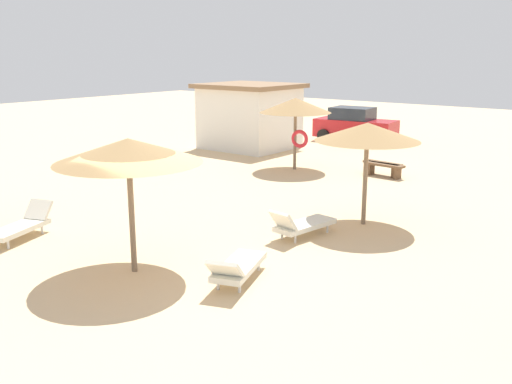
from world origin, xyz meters
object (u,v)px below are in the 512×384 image
lounger_0 (301,224)px  parked_car (355,125)px  lounger_2 (21,226)px  bench_0 (384,168)px  beach_cabana (250,116)px  parasol_4 (296,106)px  lounger_3 (237,267)px  parasol_3 (128,151)px  bench_1 (382,166)px  parasol_0 (367,132)px

lounger_0 → parked_car: bearing=113.9°
lounger_2 → bench_0: (3.87, 12.00, 0.02)m
lounger_0 → bench_0: (-1.49, 7.68, 0.02)m
beach_cabana → lounger_0: bearing=-46.0°
lounger_0 → parasol_4: bearing=125.4°
parked_car → lounger_3: bearing=-68.4°
parasol_3 → lounger_2: 4.47m
lounger_0 → bench_0: 7.83m
bench_1 → beach_cabana: beach_cabana is taller
parasol_4 → lounger_2: 11.37m
lounger_0 → bench_1: size_ratio=1.25×
parasol_4 → beach_cabana: (-4.53, 2.87, -0.92)m
lounger_0 → beach_cabana: (-9.39, 9.71, 1.20)m
lounger_3 → bench_1: bearing=101.5°
parked_car → lounger_2: bearing=-86.8°
lounger_2 → beach_cabana: 14.65m
lounger_0 → lounger_3: bearing=-79.7°
parked_car → bench_0: bearing=-54.1°
lounger_2 → bench_1: size_ratio=1.28×
parasol_0 → lounger_0: bearing=-109.7°
parasol_3 → bench_1: size_ratio=1.94×
bench_1 → lounger_0: bearing=-78.1°
bench_1 → parked_car: (-4.75, 6.59, 0.48)m
lounger_0 → lounger_2: bearing=-141.1°
parasol_0 → lounger_2: parasol_0 is taller
lounger_2 → beach_cabana: beach_cabana is taller
parasol_3 → parasol_4: bearing=107.2°
bench_1 → beach_cabana: bearing=166.8°
bench_1 → beach_cabana: 8.02m
parasol_0 → bench_0: bearing=110.8°
bench_0 → parasol_0: bearing=-69.2°
parasol_3 → lounger_0: 4.86m
parasol_3 → parasol_4: (-3.37, 10.90, -0.11)m
lounger_0 → parked_car: 15.86m
parasol_0 → parasol_3: (-2.19, -5.99, 0.10)m
parasol_0 → lounger_2: bearing=-134.1°
lounger_2 → bench_1: bearing=73.2°
lounger_2 → lounger_3: bearing=10.8°
parasol_4 → bench_0: bearing=14.0°
parasol_4 → lounger_0: parasol_4 is taller
bench_1 → parasol_4: bearing=-161.6°
lounger_3 → bench_1: 11.32m
lounger_2 → parked_car: parked_car is taller
lounger_2 → parked_car: size_ratio=0.47×
parasol_3 → parasol_0: bearing=69.9°
parasol_3 → parked_car: (-4.92, 18.55, -1.73)m
beach_cabana → lounger_2: bearing=-74.0°
lounger_2 → bench_0: size_ratio=1.29×
parasol_3 → parasol_4: 11.41m
lounger_0 → parked_car: size_ratio=0.46×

